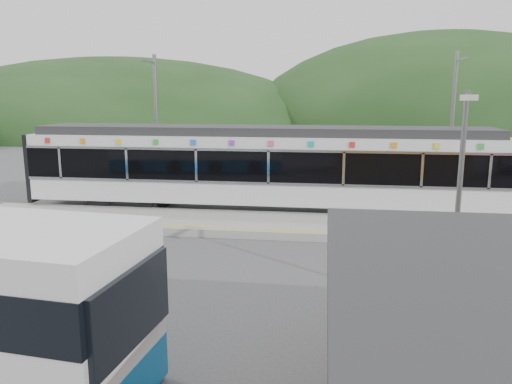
# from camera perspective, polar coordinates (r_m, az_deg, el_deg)

# --- Properties ---
(ground) EXTENTS (120.00, 120.00, 0.00)m
(ground) POSITION_cam_1_polar(r_m,az_deg,el_deg) (16.22, 2.90, -7.33)
(ground) COLOR #4C4C4F
(ground) RESTS_ON ground
(hills) EXTENTS (146.00, 149.00, 26.00)m
(hills) POSITION_cam_1_polar(r_m,az_deg,el_deg) (21.79, 20.67, -3.20)
(hills) COLOR #1E3D19
(hills) RESTS_ON ground
(platform) EXTENTS (26.00, 3.20, 0.30)m
(platform) POSITION_cam_1_polar(r_m,az_deg,el_deg) (19.33, 3.79, -3.81)
(platform) COLOR #9E9E99
(platform) RESTS_ON ground
(yellow_line) EXTENTS (26.00, 0.10, 0.01)m
(yellow_line) POSITION_cam_1_polar(r_m,az_deg,el_deg) (18.04, 3.49, -4.40)
(yellow_line) COLOR yellow
(yellow_line) RESTS_ON platform
(train) EXTENTS (20.44, 3.01, 3.74)m
(train) POSITION_cam_1_polar(r_m,az_deg,el_deg) (21.72, 0.62, 3.04)
(train) COLOR black
(train) RESTS_ON ground
(catenary_mast_west) EXTENTS (0.18, 1.80, 7.00)m
(catenary_mast_west) POSITION_cam_1_polar(r_m,az_deg,el_deg) (25.34, -11.30, 7.61)
(catenary_mast_west) COLOR slate
(catenary_mast_west) RESTS_ON ground
(catenary_mast_east) EXTENTS (0.18, 1.80, 7.00)m
(catenary_mast_east) POSITION_cam_1_polar(r_m,az_deg,el_deg) (24.59, 21.48, 6.95)
(catenary_mast_east) COLOR slate
(catenary_mast_east) RESTS_ON ground
(lamp_post) EXTENTS (0.38, 0.97, 5.23)m
(lamp_post) POSITION_cam_1_polar(r_m,az_deg,el_deg) (12.16, 22.39, 0.81)
(lamp_post) COLOR slate
(lamp_post) RESTS_ON ground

